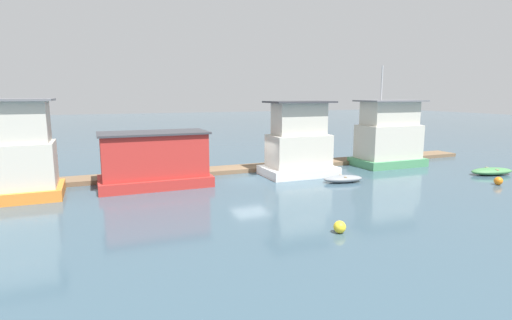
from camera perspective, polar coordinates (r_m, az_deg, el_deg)
The scene contains 9 objects.
ground_plane at distance 27.74m, azimuth -0.78°, elevation -2.54°, with size 200.00×200.00×0.00m, color #385160.
dock_walkway at distance 30.19m, azimuth -2.66°, elevation -1.29°, with size 42.40×2.12×0.30m, color brown.
houseboat_red at distance 25.77m, azimuth -14.31°, elevation -0.01°, with size 6.79×3.49×3.43m.
houseboat_white at distance 28.48m, azimuth 6.13°, elevation 2.22°, with size 5.11×3.38×5.26m.
houseboat_green at distance 33.89m, azimuth 18.42°, elevation 3.19°, with size 5.45×3.37×7.93m.
dinghy_grey at distance 26.88m, azimuth 12.31°, elevation -2.63°, with size 2.80×1.54×0.47m.
dinghy_green at distance 33.41m, azimuth 30.61°, elevation -1.38°, with size 3.41×1.88×0.50m.
buoy_orange at distance 29.84m, azimuth 31.32°, elevation -2.56°, with size 0.53×0.53×0.53m, color orange.
buoy_yellow at distance 17.22m, azimuth 11.87°, elevation -9.34°, with size 0.53×0.53×0.53m, color yellow.
Camera 1 is at (-9.95, -25.26, 5.73)m, focal length 28.00 mm.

